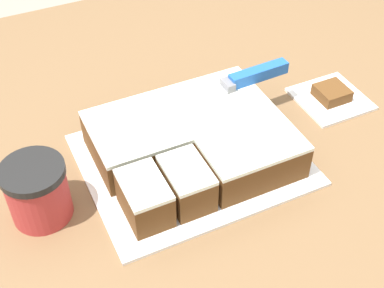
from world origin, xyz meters
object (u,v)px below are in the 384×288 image
object	(u,v)px
cake_board	(192,160)
brownie	(332,93)
cake	(193,143)
knife	(242,80)
coffee_cup	(37,191)

from	to	relation	value
cake_board	brownie	size ratio (longest dim) A/B	6.34
cake	knife	xyz separation A→B (m)	(0.13, 0.07, 0.04)
coffee_cup	brownie	distance (m)	0.58
knife	coffee_cup	size ratio (longest dim) A/B	3.07
cake	coffee_cup	world-z (taller)	coffee_cup
cake	brownie	bearing A→B (deg)	6.00
cake	knife	bearing A→B (deg)	28.23
cake_board	cake	world-z (taller)	cake
brownie	coffee_cup	bearing A→B (deg)	-176.08
cake	brownie	world-z (taller)	cake
cake	cake_board	bearing A→B (deg)	-143.37
cake_board	knife	world-z (taller)	knife
cake	brownie	size ratio (longest dim) A/B	5.40
cake_board	coffee_cup	xyz separation A→B (m)	(-0.26, -0.00, 0.05)
cake	coffee_cup	size ratio (longest dim) A/B	3.12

